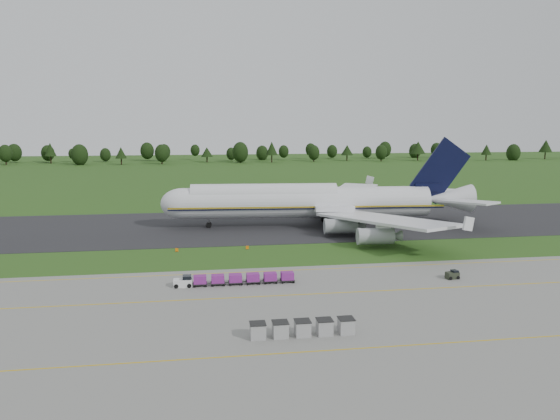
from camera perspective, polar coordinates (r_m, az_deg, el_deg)
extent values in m
plane|color=#254915|center=(93.93, -0.28, -4.76)|extent=(600.00, 600.00, 0.00)
cube|color=slate|center=(61.99, 4.39, -12.21)|extent=(300.00, 52.00, 0.06)
cube|color=black|center=(121.07, -2.21, -1.59)|extent=(300.00, 40.00, 0.08)
cube|color=#C4A00B|center=(73.04, 2.26, -8.81)|extent=(300.00, 0.25, 0.01)
cube|color=#C4A00B|center=(56.60, 5.80, -14.34)|extent=(300.00, 0.20, 0.01)
cube|color=#C4A00B|center=(84.35, 0.71, -6.33)|extent=(120.00, 0.20, 0.01)
cylinder|color=black|center=(327.75, -26.71, 4.59)|extent=(0.70, 0.70, 4.07)
sphere|color=#1C3211|center=(327.51, -26.77, 5.31)|extent=(7.16, 7.16, 7.16)
cylinder|color=black|center=(328.64, -22.82, 4.86)|extent=(0.70, 0.70, 4.14)
cone|color=#1C3211|center=(328.33, -22.88, 5.86)|extent=(6.28, 6.28, 7.35)
cylinder|color=black|center=(312.76, -20.17, 4.78)|extent=(0.70, 0.70, 3.50)
sphere|color=#1C3211|center=(312.54, -20.20, 5.43)|extent=(8.81, 8.81, 8.81)
cylinder|color=black|center=(306.66, -16.24, 4.89)|extent=(0.70, 0.70, 3.41)
cone|color=#1C3211|center=(306.37, -16.28, 5.77)|extent=(6.06, 6.06, 6.07)
cylinder|color=black|center=(305.14, -12.23, 5.07)|extent=(0.70, 0.70, 3.92)
sphere|color=#1C3211|center=(304.89, -12.26, 5.83)|extent=(7.42, 7.42, 7.42)
cylinder|color=black|center=(315.72, -7.63, 5.25)|extent=(0.70, 0.70, 3.09)
cone|color=#1C3211|center=(315.47, -7.65, 6.03)|extent=(6.80, 6.80, 5.49)
cylinder|color=black|center=(309.59, -4.16, 5.31)|extent=(0.70, 0.70, 3.91)
sphere|color=#1C3211|center=(309.35, -4.17, 6.05)|extent=(8.86, 8.86, 8.86)
cylinder|color=black|center=(310.81, -0.87, 5.38)|extent=(0.70, 0.70, 4.25)
cone|color=#1C3211|center=(310.48, -0.87, 6.47)|extent=(6.78, 6.78, 7.56)
cylinder|color=black|center=(319.55, 3.55, 5.39)|extent=(0.70, 0.70, 3.38)
sphere|color=#1C3211|center=(319.34, 3.55, 6.01)|extent=(6.69, 6.69, 6.69)
cylinder|color=black|center=(327.38, 7.01, 5.42)|extent=(0.70, 0.70, 3.36)
cone|color=#1C3211|center=(327.12, 7.02, 6.24)|extent=(7.29, 7.29, 5.97)
cylinder|color=black|center=(325.31, 10.52, 5.33)|extent=(0.70, 0.70, 3.49)
sphere|color=#1C3211|center=(325.10, 10.54, 5.96)|extent=(6.75, 6.75, 6.75)
cylinder|color=black|center=(336.11, 14.19, 5.37)|extent=(0.70, 0.70, 4.10)
cone|color=#1C3211|center=(335.81, 14.22, 6.34)|extent=(8.95, 8.95, 7.29)
cylinder|color=black|center=(345.04, 16.94, 5.31)|extent=(0.70, 0.70, 3.68)
sphere|color=#1C3211|center=(344.84, 16.96, 5.94)|extent=(5.83, 5.83, 5.83)
cylinder|color=black|center=(349.03, 20.72, 5.14)|extent=(0.70, 0.70, 3.48)
cone|color=#1C3211|center=(348.77, 20.77, 5.93)|extent=(6.12, 6.12, 6.18)
cylinder|color=black|center=(359.02, 23.17, 5.04)|extent=(0.70, 0.70, 2.90)
sphere|color=#1C3211|center=(358.86, 23.20, 5.52)|extent=(8.14, 8.14, 8.14)
cylinder|color=black|center=(377.52, 25.95, 5.13)|extent=(0.70, 0.70, 4.31)
cone|color=#1C3211|center=(377.25, 26.02, 6.04)|extent=(8.01, 8.01, 7.66)
cylinder|color=silver|center=(118.93, 2.77, 0.81)|extent=(53.89, 10.65, 6.65)
cylinder|color=silver|center=(117.93, -1.68, 1.52)|extent=(31.68, 7.53, 5.18)
sphere|color=silver|center=(118.66, -10.17, 0.66)|extent=(6.65, 6.65, 6.65)
cone|color=silver|center=(126.77, 17.21, 1.14)|extent=(10.60, 7.06, 6.31)
cube|color=gold|center=(115.73, 2.97, 0.30)|extent=(58.91, 4.50, 0.32)
cube|color=silver|center=(104.32, 10.75, -0.98)|extent=(20.17, 32.57, 0.51)
cube|color=silver|center=(138.27, 6.98, 1.58)|extent=(23.81, 31.75, 0.51)
cylinder|color=gray|center=(108.95, 6.38, -1.68)|extent=(6.67, 3.43, 2.95)
cylinder|color=gray|center=(100.19, 9.96, -2.72)|extent=(6.67, 3.43, 2.95)
cylinder|color=gray|center=(131.54, 4.51, 0.22)|extent=(6.67, 3.43, 2.95)
cylinder|color=gray|center=(142.17, 5.66, 0.87)|extent=(6.67, 3.43, 2.95)
cube|color=black|center=(125.27, 16.37, 3.95)|extent=(13.46, 1.52, 14.82)
cube|color=silver|center=(120.93, 19.02, 0.81)|extent=(10.07, 12.98, 0.42)
cube|color=silver|center=(133.63, 16.69, 1.68)|extent=(11.20, 12.68, 0.42)
cylinder|color=slate|center=(118.93, -7.45, -1.37)|extent=(0.33, 0.33, 2.03)
cylinder|color=black|center=(119.00, -7.45, -1.57)|extent=(1.26, 0.92, 1.20)
cylinder|color=slate|center=(116.41, 5.71, -1.57)|extent=(0.33, 0.33, 2.03)
cylinder|color=black|center=(116.49, 5.71, -1.77)|extent=(1.26, 0.92, 1.20)
cylinder|color=slate|center=(124.47, 5.05, -0.86)|extent=(0.33, 0.33, 2.03)
cylinder|color=black|center=(124.54, 5.05, -1.05)|extent=(1.26, 0.92, 1.20)
cube|color=silver|center=(77.33, -10.12, -7.51)|extent=(2.56, 1.38, 1.08)
cylinder|color=black|center=(76.78, -10.80, -7.84)|extent=(0.59, 0.22, 0.59)
cube|color=black|center=(77.35, -8.35, -7.61)|extent=(1.97, 1.48, 0.12)
cube|color=#6F1D72|center=(77.19, -8.36, -7.19)|extent=(1.77, 1.38, 1.08)
cylinder|color=black|center=(76.75, -8.94, -7.90)|extent=(0.34, 0.15, 0.34)
cube|color=black|center=(77.39, -6.51, -7.56)|extent=(1.97, 1.48, 0.12)
cube|color=#6F1D72|center=(77.23, -6.52, -7.14)|extent=(1.77, 1.38, 1.08)
cylinder|color=black|center=(76.76, -7.08, -7.85)|extent=(0.34, 0.15, 0.34)
cube|color=black|center=(77.51, -4.68, -7.50)|extent=(1.97, 1.48, 0.12)
cube|color=#6F1D72|center=(77.34, -4.68, -7.08)|extent=(1.77, 1.38, 1.08)
cylinder|color=black|center=(76.86, -5.23, -7.80)|extent=(0.34, 0.15, 0.34)
cube|color=black|center=(77.70, -2.85, -7.44)|extent=(1.97, 1.48, 0.12)
cube|color=#6F1D72|center=(77.54, -2.85, -7.02)|extent=(1.77, 1.38, 1.08)
cylinder|color=black|center=(77.03, -3.38, -7.73)|extent=(0.34, 0.15, 0.34)
cube|color=black|center=(77.98, -1.03, -7.37)|extent=(1.97, 1.48, 0.12)
cube|color=#6F1D72|center=(77.81, -1.03, -6.95)|extent=(1.77, 1.38, 1.08)
cylinder|color=black|center=(77.28, -1.55, -7.67)|extent=(0.34, 0.15, 0.34)
cube|color=black|center=(78.33, 0.77, -7.30)|extent=(1.97, 1.48, 0.12)
cube|color=#6F1D72|center=(78.16, 0.77, -6.88)|extent=(1.77, 1.38, 1.08)
cylinder|color=black|center=(77.60, 0.27, -7.59)|extent=(0.34, 0.15, 0.34)
cylinder|color=black|center=(77.40, -10.12, -7.68)|extent=(0.59, 0.22, 0.59)
cube|color=#262B1E|center=(83.75, 17.55, -6.53)|extent=(1.95, 1.34, 1.00)
cylinder|color=black|center=(83.07, 17.32, -6.82)|extent=(0.51, 0.18, 0.51)
cylinder|color=black|center=(84.56, 17.77, -6.56)|extent=(0.51, 0.18, 0.51)
cube|color=#959595|center=(58.84, -2.34, -12.52)|extent=(1.60, 1.60, 1.60)
cube|color=black|center=(58.53, -2.35, -11.75)|extent=(1.71, 1.71, 0.08)
cube|color=#959595|center=(59.13, 0.03, -12.40)|extent=(1.60, 1.60, 1.60)
cube|color=black|center=(58.82, 0.03, -11.64)|extent=(1.71, 1.71, 0.08)
cube|color=#959595|center=(59.51, 2.37, -12.26)|extent=(1.60, 1.60, 1.60)
cube|color=black|center=(59.21, 2.37, -11.50)|extent=(1.71, 1.71, 0.08)
cube|color=#959595|center=(59.99, 4.67, -12.11)|extent=(1.60, 1.60, 1.60)
cube|color=black|center=(59.69, 4.68, -11.35)|extent=(1.71, 1.71, 0.08)
cube|color=#959595|center=(60.56, 6.93, -11.94)|extent=(1.60, 1.60, 1.60)
cube|color=black|center=(60.26, 6.94, -11.19)|extent=(1.71, 1.71, 0.08)
cube|color=orange|center=(98.24, -10.73, -4.12)|extent=(0.50, 0.12, 0.60)
cube|color=black|center=(98.30, -10.73, -4.28)|extent=(0.30, 0.30, 0.04)
cube|color=orange|center=(98.53, -3.44, -3.93)|extent=(0.50, 0.12, 0.60)
cube|color=black|center=(98.59, -3.44, -4.09)|extent=(0.30, 0.30, 0.04)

